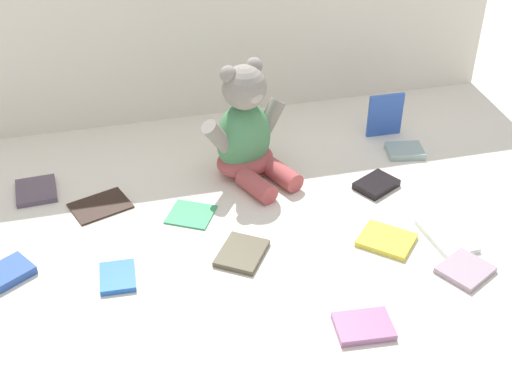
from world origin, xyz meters
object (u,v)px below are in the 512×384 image
object	(u,v)px
book_case_3	(7,273)
book_case_10	(118,277)
book_case_0	(100,205)
book_case_12	(386,240)
book_case_4	(191,214)
book_case_7	(465,270)
book_case_2	(376,184)
teddy_bear	(246,134)
book_case_9	(447,235)
book_case_5	(36,191)
book_case_11	(364,326)
book_case_8	(405,151)
book_case_6	(242,253)

from	to	relation	value
book_case_3	book_case_10	xyz separation A→B (m)	(0.22, -0.06, -0.00)
book_case_0	book_case_12	bearing A→B (deg)	45.11
book_case_4	book_case_7	distance (m)	0.61
book_case_3	book_case_12	distance (m)	0.80
book_case_2	book_case_12	size ratio (longest dim) A/B	0.87
teddy_bear	book_case_0	xyz separation A→B (m)	(-0.36, -0.06, -0.10)
book_case_0	book_case_3	bearing A→B (deg)	-64.18
book_case_2	book_case_10	size ratio (longest dim) A/B	1.07
book_case_9	book_case_3	bearing A→B (deg)	-11.21
book_case_2	book_case_9	xyz separation A→B (m)	(0.07, -0.22, -0.00)
teddy_bear	book_case_5	size ratio (longest dim) A/B	2.71
book_case_11	book_case_9	bearing A→B (deg)	-47.62
teddy_bear	book_case_11	distance (m)	0.59
book_case_8	book_case_11	bearing A→B (deg)	-20.85
book_case_5	book_case_9	world-z (taller)	book_case_5
book_case_4	book_case_10	world-z (taller)	book_case_10
book_case_5	book_case_11	distance (m)	0.85
book_case_9	book_case_4	bearing A→B (deg)	-27.24
book_case_0	book_case_8	bearing A→B (deg)	73.90
book_case_8	book_case_7	bearing A→B (deg)	1.14
book_case_4	book_case_6	distance (m)	0.19
book_case_8	book_case_12	world-z (taller)	book_case_8
book_case_6	book_case_8	bearing A→B (deg)	64.37
book_case_6	book_case_10	size ratio (longest dim) A/B	1.24
book_case_2	book_case_9	world-z (taller)	book_case_2
book_case_4	book_case_6	xyz separation A→B (m)	(0.08, -0.17, 0.00)
book_case_3	book_case_11	size ratio (longest dim) A/B	0.89
book_case_0	book_case_4	world-z (taller)	book_case_0
book_case_10	book_case_11	xyz separation A→B (m)	(0.43, -0.25, 0.00)
book_case_8	book_case_12	xyz separation A→B (m)	(-0.19, -0.33, -0.00)
book_case_7	book_case_8	size ratio (longest dim) A/B	1.07
book_case_9	book_case_12	xyz separation A→B (m)	(-0.13, 0.02, 0.00)
book_case_5	book_case_11	world-z (taller)	same
book_case_3	book_case_12	bearing A→B (deg)	-128.81
teddy_bear	book_case_2	world-z (taller)	teddy_bear
book_case_3	book_case_6	bearing A→B (deg)	-128.89
book_case_0	book_case_7	world-z (taller)	book_case_7
book_case_3	book_case_7	distance (m)	0.93
book_case_0	book_case_3	xyz separation A→B (m)	(-0.20, -0.20, 0.00)
book_case_3	book_case_5	size ratio (longest dim) A/B	0.87
book_case_2	book_case_6	size ratio (longest dim) A/B	0.87
book_case_0	book_case_7	size ratio (longest dim) A/B	1.32
book_case_3	book_case_8	size ratio (longest dim) A/B	1.02
book_case_5	book_case_7	size ratio (longest dim) A/B	1.10
teddy_bear	book_case_7	xyz separation A→B (m)	(0.35, -0.47, -0.10)
book_case_0	book_case_11	distance (m)	0.68
book_case_11	book_case_12	world-z (taller)	book_case_11
teddy_bear	book_case_2	bearing A→B (deg)	-49.80
book_case_3	book_case_11	xyz separation A→B (m)	(0.65, -0.32, -0.00)
book_case_12	book_case_4	bearing A→B (deg)	-74.03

